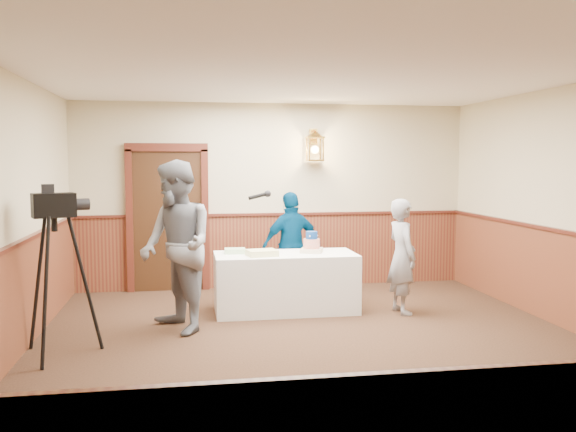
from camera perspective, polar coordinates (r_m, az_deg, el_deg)
name	(u,v)px	position (r m, az deg, el deg)	size (l,w,h in m)	color
ground	(325,357)	(6.18, 3.45, -13.05)	(7.00, 7.00, 0.00)	black
room_shell	(310,201)	(6.31, 2.12, 1.45)	(6.02, 7.02, 2.81)	beige
display_table	(285,282)	(7.87, -0.24, -6.23)	(1.80, 0.80, 0.75)	white
tiered_cake	(312,244)	(7.90, 2.22, -2.65)	(0.34, 0.34, 0.27)	beige
sheet_cake_yellow	(262,253)	(7.62, -2.46, -3.46)	(0.36, 0.28, 0.07)	#FBFF98
sheet_cake_green	(235,251)	(7.85, -4.99, -3.27)	(0.26, 0.21, 0.06)	#A3CD91
interviewer	(176,247)	(6.95, -10.40, -2.83)	(1.65, 1.17, 1.95)	slate
baker	(402,256)	(7.85, 10.61, -3.72)	(0.53, 0.35, 1.46)	gray
assistant_p	(292,246)	(8.47, 0.36, -2.82)	(0.88, 0.37, 1.51)	#002B4E
tv_camera_rig	(57,283)	(6.45, -20.84, -5.92)	(0.63, 0.59, 1.62)	black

